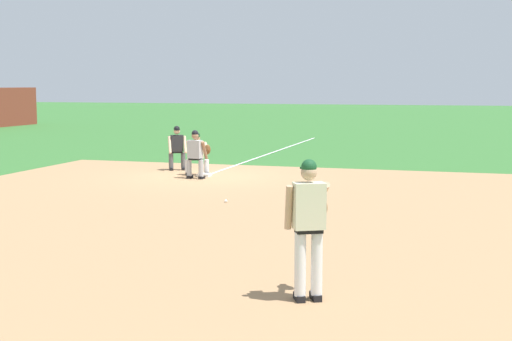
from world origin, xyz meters
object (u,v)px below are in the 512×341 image
at_px(baserunner, 195,152).
at_px(umpire, 177,146).
at_px(first_baseman, 198,152).
at_px(baseball, 226,201).
at_px(pitcher, 309,221).
at_px(first_base_bag, 204,175).

xyz_separation_m(baserunner, umpire, (1.84, 1.35, 0.00)).
height_order(first_baseman, baserunner, baserunner).
height_order(baseball, pitcher, pitcher).
bearing_deg(first_baseman, baserunner, -164.19).
distance_m(first_base_bag, baseball, 4.95).
bearing_deg(baseball, baserunner, 30.65).
height_order(pitcher, first_baseman, pitcher).
distance_m(first_baseman, baserunner, 0.82).
height_order(baseball, umpire, umpire).
bearing_deg(first_baseman, baseball, -151.64).
xyz_separation_m(first_baseman, umpire, (1.05, 1.13, 0.06)).
bearing_deg(first_base_bag, umpire, 48.74).
relative_size(baseball, umpire, 0.05).
xyz_separation_m(first_baseman, baserunner, (-0.79, -0.22, 0.06)).
distance_m(first_base_bag, first_baseman, 0.77).
distance_m(pitcher, baserunner, 12.34).
xyz_separation_m(pitcher, first_baseman, (11.66, 6.05, -0.33)).
relative_size(pitcher, baserunner, 1.27).
distance_m(baseball, umpire, 6.78).
bearing_deg(baserunner, umpire, 36.41).
bearing_deg(pitcher, first_baseman, 27.41).
distance_m(pitcher, first_baseman, 13.14).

